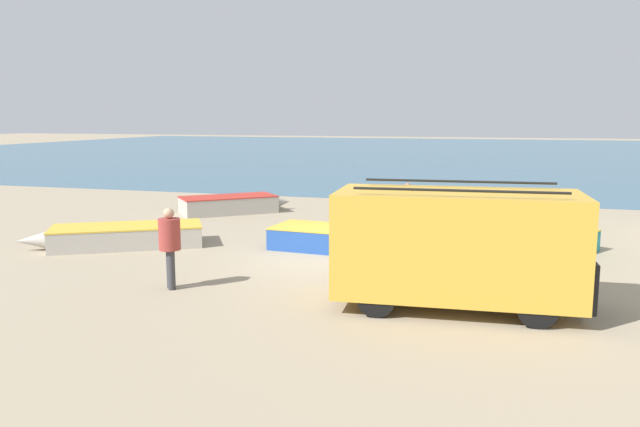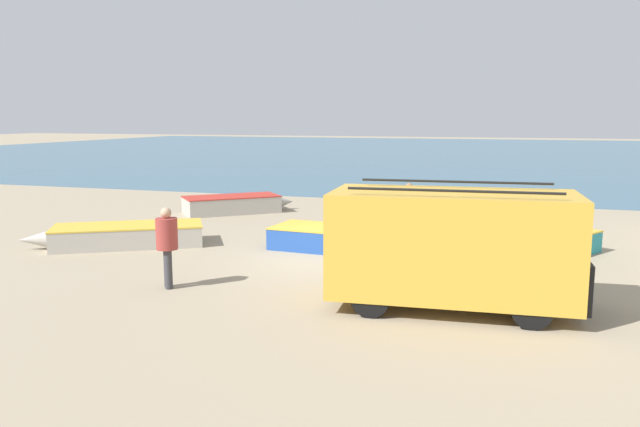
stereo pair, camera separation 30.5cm
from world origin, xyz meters
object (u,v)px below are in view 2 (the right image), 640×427
object	(u,v)px
fishing_rowboat_2	(235,204)
fisherman_1	(167,240)
fishing_rowboat_1	(549,246)
fishing_rowboat_0	(333,238)
fisherman_0	(409,204)
parked_van	(454,245)
fishing_rowboat_3	(123,235)

from	to	relation	value
fishing_rowboat_2	fisherman_1	size ratio (longest dim) A/B	2.25
fishing_rowboat_1	fisherman_1	bearing A→B (deg)	-22.80
fishing_rowboat_0	fisherman_1	bearing A→B (deg)	-110.19
fishing_rowboat_0	fisherman_0	xyz separation A→B (m)	(1.64, 2.89, 0.67)
fishing_rowboat_1	fisherman_1	xyz separation A→B (m)	(-8.07, -5.69, 0.76)
parked_van	fishing_rowboat_1	size ratio (longest dim) A/B	1.29
fishing_rowboat_1	parked_van	bearing A→B (deg)	11.39
fishing_rowboat_3	fishing_rowboat_2	bearing A→B (deg)	-123.76
fishing_rowboat_1	fishing_rowboat_3	xyz separation A→B (m)	(-11.74, -2.14, -0.00)
fishing_rowboat_1	fishing_rowboat_3	bearing A→B (deg)	-47.67
fishing_rowboat_3	fisherman_1	bearing A→B (deg)	105.12
fishing_rowboat_1	fisherman_1	world-z (taller)	fisherman_1
fishing_rowboat_2	fishing_rowboat_3	bearing A→B (deg)	-134.41
fishing_rowboat_0	fishing_rowboat_1	distance (m)	5.82
fishing_rowboat_1	fisherman_0	xyz separation A→B (m)	(-4.14, 2.16, 0.68)
fishing_rowboat_2	fishing_rowboat_3	xyz separation A→B (m)	(-0.36, -6.78, -0.03)
parked_van	fisherman_1	bearing A→B (deg)	179.51
fisherman_0	fisherman_1	world-z (taller)	fisherman_1
parked_van	fishing_rowboat_3	xyz separation A→B (m)	(-9.75, 3.14, -0.96)
fishing_rowboat_3	fisherman_1	distance (m)	5.16
parked_van	fishing_rowboat_1	xyz separation A→B (m)	(1.99, 5.28, -0.96)
fishing_rowboat_0	fishing_rowboat_2	distance (m)	7.75
fishing_rowboat_0	fishing_rowboat_1	xyz separation A→B (m)	(5.78, 0.72, -0.01)
fishing_rowboat_3	fisherman_0	size ratio (longest dim) A/B	3.00
parked_van	fisherman_0	world-z (taller)	parked_van
fishing_rowboat_1	fisherman_0	bearing A→B (deg)	-85.61
parked_van	fisherman_1	xyz separation A→B (m)	(-6.09, -0.41, -0.20)
fishing_rowboat_2	fisherman_1	distance (m)	10.87
fishing_rowboat_0	fishing_rowboat_1	bearing A→B (deg)	11.74
fishing_rowboat_3	fishing_rowboat_1	bearing A→B (deg)	159.60
parked_van	fishing_rowboat_2	size ratio (longest dim) A/B	1.21
fishing_rowboat_1	fisherman_0	distance (m)	4.72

